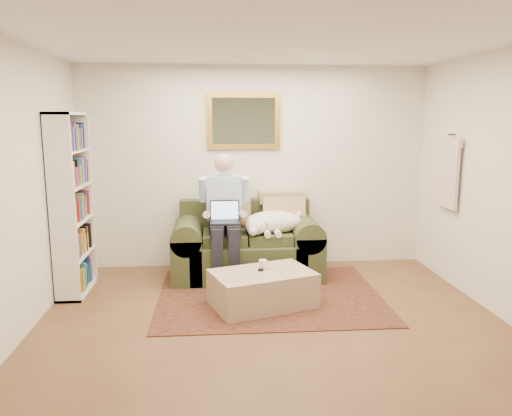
{
  "coord_description": "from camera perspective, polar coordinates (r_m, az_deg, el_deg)",
  "views": [
    {
      "loc": [
        -0.55,
        -3.97,
        1.94
      ],
      "look_at": [
        -0.07,
        1.46,
        0.95
      ],
      "focal_mm": 35.0,
      "sensor_mm": 36.0,
      "label": 1
    }
  ],
  "objects": [
    {
      "name": "sofa",
      "position": [
        6.22,
        -1.08,
        -4.91
      ],
      "size": [
        1.81,
        0.92,
        1.08
      ],
      "color": "#404424",
      "rests_on": "room_shell"
    },
    {
      "name": "room_shell",
      "position": [
        4.41,
        2.16,
        1.92
      ],
      "size": [
        4.51,
        5.0,
        2.61
      ],
      "color": "brown",
      "rests_on": "ground"
    },
    {
      "name": "laptop",
      "position": [
        5.86,
        -3.58,
        -0.99
      ],
      "size": [
        0.35,
        0.28,
        0.25
      ],
      "color": "black",
      "rests_on": "seated_man"
    },
    {
      "name": "bookshelf",
      "position": [
        5.86,
        -20.31,
        0.41
      ],
      "size": [
        0.28,
        0.8,
        2.0
      ],
      "primitive_type": null,
      "color": "white",
      "rests_on": "room_shell"
    },
    {
      "name": "tv_remote",
      "position": [
        5.27,
        0.69,
        -6.94
      ],
      "size": [
        0.1,
        0.16,
        0.02
      ],
      "primitive_type": "cube",
      "rotation": [
        0.0,
        0.0,
        -0.35
      ],
      "color": "black",
      "rests_on": "ottoman"
    },
    {
      "name": "ottoman",
      "position": [
        5.26,
        0.75,
        -9.23
      ],
      "size": [
        1.17,
        0.94,
        0.37
      ],
      "primitive_type": "cube",
      "rotation": [
        0.0,
        0.0,
        0.33
      ],
      "color": "tan",
      "rests_on": "room_shell"
    },
    {
      "name": "hanging_shirt",
      "position": [
        6.24,
        21.09,
        4.17
      ],
      "size": [
        0.06,
        0.52,
        0.9
      ],
      "primitive_type": null,
      "color": "beige",
      "rests_on": "room_shell"
    },
    {
      "name": "seated_man",
      "position": [
        5.94,
        -3.59,
        -1.2
      ],
      "size": [
        0.59,
        0.85,
        1.52
      ],
      "primitive_type": null,
      "color": "#8CADD8",
      "rests_on": "sofa"
    },
    {
      "name": "wall_mirror",
      "position": [
        6.46,
        -1.41,
        9.92
      ],
      "size": [
        0.94,
        0.04,
        0.72
      ],
      "color": "gold",
      "rests_on": "room_shell"
    },
    {
      "name": "sleeping_dog",
      "position": [
        6.07,
        2.02,
        -1.61
      ],
      "size": [
        0.74,
        0.47,
        0.28
      ],
      "primitive_type": null,
      "color": "white",
      "rests_on": "sofa"
    },
    {
      "name": "coffee_mug",
      "position": [
        5.27,
        0.79,
        -6.48
      ],
      "size": [
        0.08,
        0.08,
        0.1
      ],
      "primitive_type": "cylinder",
      "color": "white",
      "rests_on": "ottoman"
    },
    {
      "name": "rug",
      "position": [
        5.6,
        1.55,
        -9.95
      ],
      "size": [
        2.44,
        1.96,
        0.01
      ],
      "primitive_type": "cube",
      "rotation": [
        0.0,
        0.0,
        -0.01
      ],
      "color": "black",
      "rests_on": "room_shell"
    }
  ]
}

